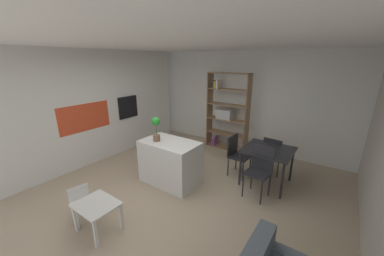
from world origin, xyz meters
TOP-DOWN VIEW (x-y plane):
  - ground_plane at (0.00, 0.00)m, footprint 8.47×8.47m
  - ceiling_slab at (0.00, 0.00)m, footprint 6.17×6.06m
  - back_partition at (0.00, 3.00)m, footprint 6.17×0.06m
  - tall_cabinet_run_left at (-2.69, 0.00)m, footprint 0.68×5.46m
  - cabinet_niche_splashback at (-2.34, -0.23)m, footprint 0.01×1.21m
  - built_in_oven at (-2.33, 0.99)m, footprint 0.06×0.60m
  - kitchen_island at (-0.21, 0.27)m, footprint 1.16×0.71m
  - potted_plant_on_island at (-0.45, 0.17)m, footprint 0.16×0.16m
  - open_bookshelf at (-0.16, 2.61)m, footprint 1.18×0.33m
  - child_table at (-0.18, -1.39)m, footprint 0.60×0.50m
  - child_chair_left at (-0.64, -1.38)m, footprint 0.35×0.35m
  - dining_table at (1.43, 1.37)m, footprint 0.93×0.89m
  - dining_chair_far at (1.42, 1.85)m, footprint 0.45×0.46m
  - dining_chair_near at (1.44, 0.90)m, footprint 0.46×0.45m
  - dining_chair_island_side at (0.75, 1.37)m, footprint 0.43×0.46m

SIDE VIEW (x-z plane):
  - ground_plane at x=0.00m, z-range 0.00..0.00m
  - child_chair_left at x=-0.64m, z-range 0.04..0.58m
  - child_table at x=-0.18m, z-range 0.16..0.62m
  - kitchen_island at x=-0.21m, z-range 0.00..0.90m
  - dining_chair_far at x=1.42m, z-range 0.09..0.94m
  - dining_chair_island_side at x=0.75m, z-range 0.09..0.97m
  - dining_chair_near at x=1.44m, z-range 0.09..1.06m
  - dining_table at x=1.43m, z-range 0.29..1.06m
  - open_bookshelf at x=-0.16m, z-range -0.01..2.13m
  - cabinet_niche_splashback at x=-2.34m, z-range 0.87..1.50m
  - potted_plant_on_island at x=-0.45m, z-range 0.94..1.43m
  - built_in_oven at x=-2.33m, z-range 0.92..1.52m
  - back_partition at x=0.00m, z-range 0.00..2.70m
  - tall_cabinet_run_left at x=-2.69m, z-range 0.00..2.70m
  - ceiling_slab at x=0.00m, z-range 2.70..2.76m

